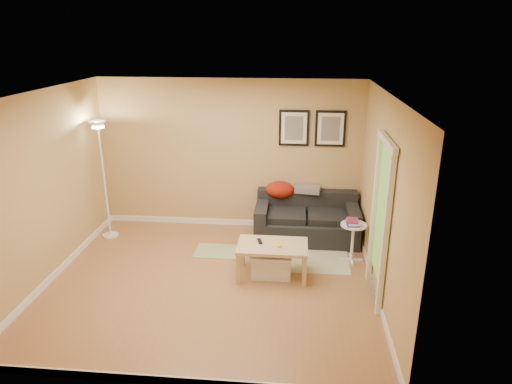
% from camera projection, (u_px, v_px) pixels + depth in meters
% --- Properties ---
extents(floor, '(4.50, 4.50, 0.00)m').
position_uv_depth(floor, '(212.00, 281.00, 6.38)').
color(floor, '#996141').
rests_on(floor, ground).
extents(ceiling, '(4.50, 4.50, 0.00)m').
position_uv_depth(ceiling, '(204.00, 94.00, 5.51)').
color(ceiling, white).
rests_on(ceiling, wall_back).
extents(wall_back, '(4.50, 0.00, 4.50)m').
position_uv_depth(wall_back, '(230.00, 155.00, 7.82)').
color(wall_back, tan).
rests_on(wall_back, ground).
extents(wall_front, '(4.50, 0.00, 4.50)m').
position_uv_depth(wall_front, '(166.00, 270.00, 4.07)').
color(wall_front, tan).
rests_on(wall_front, ground).
extents(wall_left, '(0.00, 4.00, 4.00)m').
position_uv_depth(wall_left, '(44.00, 189.00, 6.14)').
color(wall_left, tan).
rests_on(wall_left, ground).
extents(wall_right, '(0.00, 4.00, 4.00)m').
position_uv_depth(wall_right, '(383.00, 200.00, 5.75)').
color(wall_right, tan).
rests_on(wall_right, ground).
extents(baseboard_back, '(4.50, 0.02, 0.10)m').
position_uv_depth(baseboard_back, '(232.00, 222.00, 8.23)').
color(baseboard_back, white).
rests_on(baseboard_back, ground).
extents(baseboard_front, '(4.50, 0.02, 0.10)m').
position_uv_depth(baseboard_front, '(174.00, 381.00, 4.50)').
color(baseboard_front, white).
rests_on(baseboard_front, ground).
extents(baseboard_left, '(0.02, 4.00, 0.10)m').
position_uv_depth(baseboard_left, '(59.00, 271.00, 6.56)').
color(baseboard_left, white).
rests_on(baseboard_left, ground).
extents(baseboard_right, '(0.02, 4.00, 0.10)m').
position_uv_depth(baseboard_right, '(374.00, 286.00, 6.17)').
color(baseboard_right, white).
rests_on(baseboard_right, ground).
extents(sofa, '(1.70, 0.90, 0.75)m').
position_uv_depth(sofa, '(307.00, 218.00, 7.57)').
color(sofa, black).
rests_on(sofa, ground).
extents(red_throw, '(0.48, 0.36, 0.28)m').
position_uv_depth(red_throw, '(280.00, 190.00, 7.73)').
color(red_throw, '#96270D').
rests_on(red_throw, sofa).
extents(plaid_throw, '(0.45, 0.32, 0.10)m').
position_uv_depth(plaid_throw, '(308.00, 189.00, 7.72)').
color(plaid_throw, '#A2805E').
rests_on(plaid_throw, sofa).
extents(framed_print_left, '(0.50, 0.04, 0.60)m').
position_uv_depth(framed_print_left, '(294.00, 128.00, 7.54)').
color(framed_print_left, black).
rests_on(framed_print_left, wall_back).
extents(framed_print_right, '(0.50, 0.04, 0.60)m').
position_uv_depth(framed_print_right, '(330.00, 129.00, 7.49)').
color(framed_print_right, black).
rests_on(framed_print_right, wall_back).
extents(area_rug, '(1.25, 0.85, 0.01)m').
position_uv_depth(area_rug, '(308.00, 260.00, 6.97)').
color(area_rug, '#C1BA99').
rests_on(area_rug, ground).
extents(green_runner, '(0.70, 0.50, 0.01)m').
position_uv_depth(green_runner, '(217.00, 251.00, 7.24)').
color(green_runner, '#668C4C').
rests_on(green_runner, ground).
extents(coffee_table, '(1.00, 0.63, 0.49)m').
position_uv_depth(coffee_table, '(272.00, 260.00, 6.45)').
color(coffee_table, tan).
rests_on(coffee_table, ground).
extents(remote_control, '(0.09, 0.17, 0.02)m').
position_uv_depth(remote_control, '(260.00, 241.00, 6.45)').
color(remote_control, black).
rests_on(remote_control, coffee_table).
extents(tape_roll, '(0.07, 0.07, 0.03)m').
position_uv_depth(tape_roll, '(279.00, 246.00, 6.29)').
color(tape_roll, yellow).
rests_on(tape_roll, coffee_table).
extents(storage_bin, '(0.58, 0.42, 0.35)m').
position_uv_depth(storage_bin, '(271.00, 264.00, 6.50)').
color(storage_bin, white).
rests_on(storage_bin, ground).
extents(side_table, '(0.39, 0.39, 0.60)m').
position_uv_depth(side_table, '(352.00, 242.00, 6.87)').
color(side_table, white).
rests_on(side_table, ground).
extents(book_stack, '(0.21, 0.27, 0.08)m').
position_uv_depth(book_stack, '(353.00, 222.00, 6.75)').
color(book_stack, '#34499E').
rests_on(book_stack, side_table).
extents(floor_lamp, '(0.26, 0.26, 2.00)m').
position_uv_depth(floor_lamp, '(105.00, 184.00, 7.48)').
color(floor_lamp, white).
rests_on(floor_lamp, ground).
extents(doorway, '(0.12, 1.01, 2.13)m').
position_uv_depth(doorway, '(379.00, 224.00, 5.70)').
color(doorway, white).
rests_on(doorway, ground).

